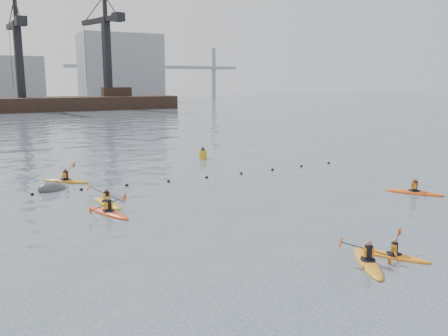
# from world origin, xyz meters

# --- Properties ---
(ground) EXTENTS (400.00, 400.00, 0.00)m
(ground) POSITION_xyz_m (0.00, 0.00, 0.00)
(ground) COLOR #313C47
(ground) RESTS_ON ground
(float_line) EXTENTS (33.24, 0.73, 0.24)m
(float_line) POSITION_xyz_m (-0.50, 22.53, 0.03)
(float_line) COLOR black
(float_line) RESTS_ON ground
(barge_pier) EXTENTS (72.00, 19.30, 29.50)m
(barge_pier) POSITION_xyz_m (-0.22, 110.00, 1.89)
(barge_pier) COLOR black
(barge_pier) RESTS_ON ground
(skyline) EXTENTS (141.00, 28.00, 22.00)m
(skyline) POSITION_xyz_m (2.23, 150.27, 9.25)
(skyline) COLOR gray
(skyline) RESTS_ON ground
(kayaker_0) EXTENTS (1.98, 2.74, 1.08)m
(kayaker_0) POSITION_xyz_m (3.72, 4.36, 0.09)
(kayaker_0) COLOR orange
(kayaker_0) RESTS_ON ground
(kayaker_1) EXTENTS (2.32, 3.33, 1.20)m
(kayaker_1) POSITION_xyz_m (2.25, 4.34, 0.11)
(kayaker_1) COLOR orange
(kayaker_1) RESTS_ON ground
(kayaker_2) EXTENTS (2.23, 3.48, 1.10)m
(kayaker_2) POSITION_xyz_m (-4.88, 16.16, 0.11)
(kayaker_2) COLOR #ED4216
(kayaker_2) RESTS_ON ground
(kayaker_3) EXTENTS (2.37, 3.44, 1.44)m
(kayaker_3) POSITION_xyz_m (-4.42, 18.29, 0.10)
(kayaker_3) COLOR gold
(kayaker_3) RESTS_ON ground
(kayaker_4) EXTENTS (2.55, 3.36, 1.14)m
(kayaker_4) POSITION_xyz_m (13.50, 11.62, 0.11)
(kayaker_4) COLOR #DF5415
(kayaker_4) RESTS_ON ground
(kayaker_5) EXTENTS (3.09, 2.96, 1.36)m
(kayaker_5) POSITION_xyz_m (-5.42, 25.70, 0.11)
(kayaker_5) COLOR #C58817
(kayaker_5) RESTS_ON ground
(mooring_buoy) EXTENTS (2.59, 2.13, 1.47)m
(mooring_buoy) POSITION_xyz_m (-6.63, 23.61, 0.00)
(mooring_buoy) COLOR #3C3F41
(mooring_buoy) RESTS_ON ground
(nav_buoy) EXTENTS (0.71, 0.71, 1.29)m
(nav_buoy) POSITION_xyz_m (7.56, 30.27, 0.39)
(nav_buoy) COLOR gold
(nav_buoy) RESTS_ON ground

